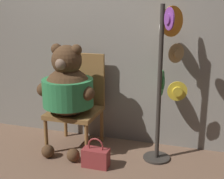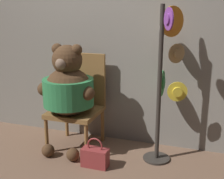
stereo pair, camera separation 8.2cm
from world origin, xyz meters
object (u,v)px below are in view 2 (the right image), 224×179
at_px(hat_display_rack, 165,73).
at_px(chair, 79,100).
at_px(teddy_bear, 68,89).
at_px(handbag_on_ground, 95,157).

bearing_deg(hat_display_rack, chair, 177.03).
height_order(teddy_bear, handbag_on_ground, teddy_bear).
height_order(chair, hat_display_rack, hat_display_rack).
bearing_deg(chair, teddy_bear, -99.56).
relative_size(chair, hat_display_rack, 0.66).
xyz_separation_m(hat_display_rack, handbag_on_ground, (-0.60, -0.40, -0.81)).
distance_m(chair, handbag_on_ground, 0.73).
distance_m(teddy_bear, hat_display_rack, 1.03).
bearing_deg(handbag_on_ground, chair, 129.68).
height_order(teddy_bear, hat_display_rack, hat_display_rack).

